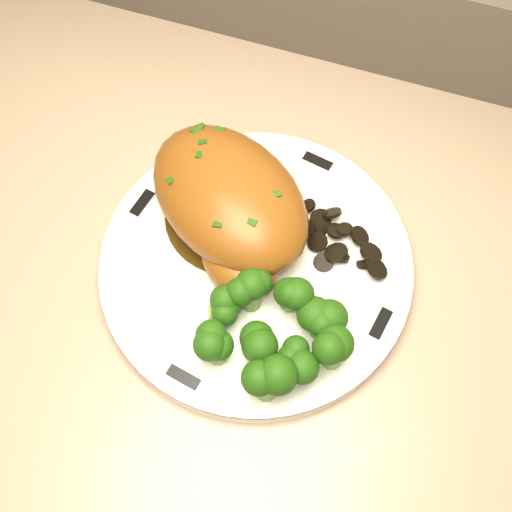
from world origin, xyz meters
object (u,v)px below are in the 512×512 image
(counter, at_px, (194,393))
(broccoli_florets, at_px, (272,332))
(chicken_breast, at_px, (231,205))
(plate, at_px, (256,265))

(counter, distance_m, broccoli_florets, 0.48)
(chicken_breast, xyz_separation_m, broccoli_florets, (0.07, -0.10, -0.01))
(plate, relative_size, broccoli_florets, 2.19)
(counter, bearing_deg, chicken_breast, 53.92)
(plate, bearing_deg, counter, -154.64)
(chicken_breast, bearing_deg, plate, -8.83)
(chicken_breast, distance_m, broccoli_florets, 0.12)
(plate, height_order, chicken_breast, chicken_breast)
(plate, distance_m, broccoli_florets, 0.08)
(counter, height_order, chicken_breast, counter)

